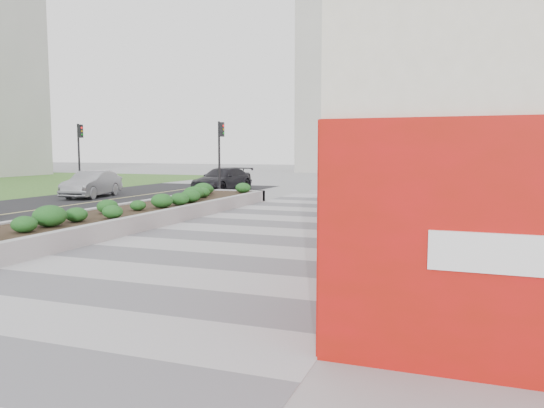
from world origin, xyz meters
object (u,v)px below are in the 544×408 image
Objects in this scene: skateboarder at (332,197)px; car_dark at (222,180)px; traffic_signal_far at (80,148)px; traffic_signal_near at (220,147)px; car_silver at (92,184)px; planter at (138,211)px.

skateboarder and car_dark have the same top height.
car_dark is at bearing 28.64° from traffic_signal_far.
traffic_signal_near is 9.21m from traffic_signal_far.
skateboarder is (17.07, -5.56, -2.00)m from traffic_signal_far.
car_dark reaches higher than car_silver.
traffic_signal_near is at bearing 130.35° from skateboarder.
traffic_signal_near reaches higher than skateboarder.
car_silver is at bearing 136.93° from planter.
traffic_signal_far is at bearing 149.91° from skateboarder.
traffic_signal_far reaches higher than planter.
skateboarder is (7.87, -6.06, -2.00)m from traffic_signal_near.
car_dark is (-3.36, 14.13, 0.33)m from planter.
car_silver is (2.62, -2.23, -2.03)m from traffic_signal_far.
car_silver is (-6.58, -2.73, -2.03)m from traffic_signal_near.
planter is 4.29× the size of traffic_signal_far.
car_silver is at bearing 154.98° from skateboarder.
car_silver is (-14.45, 3.32, -0.02)m from skateboarder.
traffic_signal_near and traffic_signal_far have the same top height.
traffic_signal_far is at bearing 137.54° from planter.
planter is 3.50× the size of car_dark.
traffic_signal_far reaches higher than car_silver.
car_dark is (7.57, 4.13, -2.01)m from traffic_signal_far.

